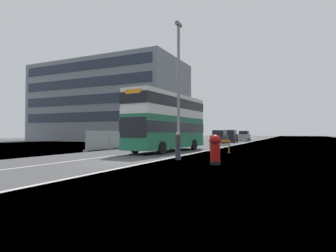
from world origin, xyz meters
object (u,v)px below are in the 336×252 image
at_px(red_pillar_postbox, 215,148).
at_px(car_receding_mid, 231,137).
at_px(car_oncoming_near, 220,138).
at_px(pedestrian_at_kerb, 178,146).
at_px(lamppost_foreground, 179,94).
at_px(roadworks_barrier, 219,144).
at_px(car_receding_far, 244,136).
at_px(double_decker_bus, 168,121).

distance_m(red_pillar_postbox, car_receding_mid, 33.79).
bearing_deg(car_oncoming_near, car_receding_mid, 92.19).
relative_size(red_pillar_postbox, pedestrian_at_kerb, 0.91).
bearing_deg(lamppost_foreground, pedestrian_at_kerb, -82.28).
xyz_separation_m(roadworks_barrier, car_oncoming_near, (-4.04, 15.90, 0.25)).
xyz_separation_m(lamppost_foreground, roadworks_barrier, (0.85, 6.82, -3.39)).
bearing_deg(car_receding_mid, red_pillar_postbox, -79.18).
xyz_separation_m(red_pillar_postbox, roadworks_barrier, (-1.97, 8.55, -0.16)).
height_order(lamppost_foreground, car_receding_far, lamppost_foreground).
relative_size(car_receding_far, pedestrian_at_kerb, 2.33).
xyz_separation_m(double_decker_bus, pedestrian_at_kerb, (3.82, -6.83, -1.83)).
bearing_deg(roadworks_barrier, lamppost_foreground, -97.11).
distance_m(double_decker_bus, lamppost_foreground, 7.74).
distance_m(car_receding_mid, pedestrian_at_kerb, 31.88).
height_order(roadworks_barrier, pedestrian_at_kerb, pedestrian_at_kerb).
distance_m(double_decker_bus, car_receding_far, 34.51).
bearing_deg(car_receding_far, lamppost_foreground, -85.98).
bearing_deg(car_receding_far, pedestrian_at_kerb, -85.96).
relative_size(lamppost_foreground, car_oncoming_near, 2.18).
relative_size(lamppost_foreground, car_receding_mid, 2.16).
bearing_deg(red_pillar_postbox, double_decker_bus, 128.38).
height_order(car_oncoming_near, pedestrian_at_kerb, car_oncoming_near).
relative_size(double_decker_bus, car_receding_far, 2.73).
distance_m(lamppost_foreground, red_pillar_postbox, 4.63).
xyz_separation_m(double_decker_bus, lamppost_foreground, (3.79, -6.60, 1.40)).
height_order(roadworks_barrier, car_receding_far, car_receding_far).
xyz_separation_m(car_oncoming_near, car_receding_mid, (-0.33, 8.74, 0.06)).
bearing_deg(car_oncoming_near, red_pillar_postbox, -76.20).
height_order(double_decker_bus, roadworks_barrier, double_decker_bus).
bearing_deg(pedestrian_at_kerb, lamppost_foreground, 97.72).
xyz_separation_m(car_receding_mid, car_receding_far, (0.64, 9.60, -0.05)).
xyz_separation_m(roadworks_barrier, car_receding_far, (-3.74, 34.24, 0.26)).
bearing_deg(lamppost_foreground, red_pillar_postbox, -31.63).
bearing_deg(roadworks_barrier, car_receding_far, 96.23).
distance_m(double_decker_bus, pedestrian_at_kerb, 8.04).
bearing_deg(roadworks_barrier, red_pillar_postbox, -77.04).
bearing_deg(car_oncoming_near, pedestrian_at_kerb, -82.01).
height_order(lamppost_foreground, car_oncoming_near, lamppost_foreground).
relative_size(double_decker_bus, pedestrian_at_kerb, 6.36).
distance_m(car_oncoming_near, car_receding_far, 18.34).
bearing_deg(roadworks_barrier, car_receding_mid, 100.07).
bearing_deg(red_pillar_postbox, pedestrian_at_kerb, 151.58).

